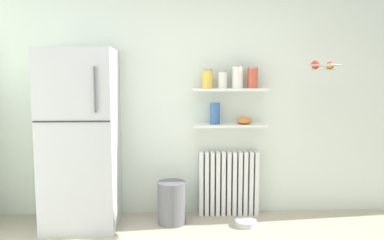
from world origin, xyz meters
TOP-DOWN VIEW (x-y plane):
  - back_wall at (0.00, 2.05)m, footprint 7.04×0.10m
  - refrigerator at (-1.21, 1.69)m, footprint 0.69×0.66m
  - radiator at (0.27, 1.92)m, footprint 0.63×0.12m
  - wall_shelf_lower at (0.27, 1.89)m, footprint 0.76×0.22m
  - wall_shelf_upper at (0.27, 1.89)m, footprint 0.76×0.22m
  - storage_jar_0 at (0.04, 1.89)m, footprint 0.11×0.11m
  - storage_jar_1 at (0.19, 1.89)m, footprint 0.09×0.09m
  - storage_jar_2 at (0.34, 1.89)m, footprint 0.11×0.11m
  - storage_jar_3 at (0.50, 1.89)m, footprint 0.11×0.11m
  - vase at (0.11, 1.89)m, footprint 0.10×0.10m
  - shelf_bowl at (0.42, 1.89)m, footprint 0.16×0.16m
  - trash_bin at (-0.33, 1.69)m, footprint 0.28×0.28m
  - pet_food_bowl at (0.40, 1.60)m, footprint 0.22×0.22m
  - hanging_fruit_basket at (1.11, 1.58)m, footprint 0.31×0.31m

SIDE VIEW (x-z plane):
  - pet_food_bowl at x=0.40m, z-range 0.00..0.05m
  - trash_bin at x=-0.33m, z-range 0.00..0.42m
  - radiator at x=0.27m, z-range 0.00..0.68m
  - refrigerator at x=-1.21m, z-range 0.00..1.72m
  - wall_shelf_lower at x=0.27m, z-range 0.95..0.97m
  - shelf_bowl at x=0.42m, z-range 0.97..1.04m
  - vase at x=0.11m, z-range 0.97..1.19m
  - back_wall at x=0.00m, z-range 0.00..2.60m
  - wall_shelf_upper at x=0.27m, z-range 1.31..1.34m
  - storage_jar_1 at x=0.19m, z-range 1.34..1.52m
  - storage_jar_0 at x=0.04m, z-range 1.34..1.53m
  - storage_jar_3 at x=0.50m, z-range 1.34..1.56m
  - storage_jar_2 at x=0.34m, z-range 1.34..1.58m
  - hanging_fruit_basket at x=1.11m, z-range 1.51..1.61m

